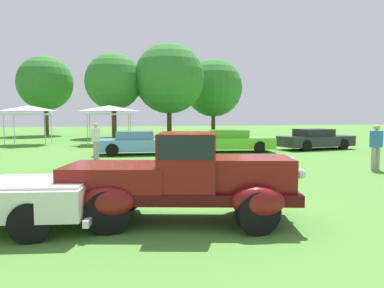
{
  "coord_description": "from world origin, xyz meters",
  "views": [
    {
      "loc": [
        -1.88,
        -7.08,
        2.03
      ],
      "look_at": [
        0.17,
        1.88,
        1.29
      ],
      "focal_mm": 33.49,
      "sensor_mm": 36.0,
      "label": 1
    }
  ],
  "objects_px": {
    "show_car_skyblue": "(138,143)",
    "spectator_between_cars": "(376,146)",
    "spectator_near_truck": "(96,140)",
    "canopy_tent_left_field": "(28,110)",
    "show_car_charcoal": "(316,139)",
    "feature_pickup_truck": "(183,177)",
    "canopy_tent_center_field": "(109,110)",
    "show_car_lime": "(232,141)"
  },
  "relations": [
    {
      "from": "show_car_skyblue",
      "to": "spectator_between_cars",
      "type": "bearing_deg",
      "value": -42.01
    },
    {
      "from": "spectator_near_truck",
      "to": "canopy_tent_left_field",
      "type": "height_order",
      "value": "canopy_tent_left_field"
    },
    {
      "from": "show_car_charcoal",
      "to": "spectator_between_cars",
      "type": "height_order",
      "value": "spectator_between_cars"
    },
    {
      "from": "feature_pickup_truck",
      "to": "canopy_tent_left_field",
      "type": "distance_m",
      "value": 21.11
    },
    {
      "from": "spectator_between_cars",
      "to": "canopy_tent_center_field",
      "type": "bearing_deg",
      "value": 123.85
    },
    {
      "from": "show_car_charcoal",
      "to": "feature_pickup_truck",
      "type": "bearing_deg",
      "value": -130.31
    },
    {
      "from": "feature_pickup_truck",
      "to": "canopy_tent_left_field",
      "type": "bearing_deg",
      "value": 108.79
    },
    {
      "from": "show_car_charcoal",
      "to": "canopy_tent_left_field",
      "type": "height_order",
      "value": "canopy_tent_left_field"
    },
    {
      "from": "spectator_near_truck",
      "to": "canopy_tent_center_field",
      "type": "xyz_separation_m",
      "value": [
        0.57,
        9.09,
        1.51
      ]
    },
    {
      "from": "show_car_charcoal",
      "to": "spectator_near_truck",
      "type": "relative_size",
      "value": 2.81
    },
    {
      "from": "show_car_skyblue",
      "to": "show_car_lime",
      "type": "xyz_separation_m",
      "value": [
        5.21,
        0.22,
        0.0
      ]
    },
    {
      "from": "show_car_skyblue",
      "to": "canopy_tent_left_field",
      "type": "distance_m",
      "value": 10.59
    },
    {
      "from": "feature_pickup_truck",
      "to": "canopy_tent_left_field",
      "type": "relative_size",
      "value": 1.62
    },
    {
      "from": "show_car_skyblue",
      "to": "spectator_near_truck",
      "type": "height_order",
      "value": "spectator_near_truck"
    },
    {
      "from": "feature_pickup_truck",
      "to": "show_car_lime",
      "type": "bearing_deg",
      "value": 66.83
    },
    {
      "from": "canopy_tent_left_field",
      "to": "show_car_charcoal",
      "type": "bearing_deg",
      "value": -23.13
    },
    {
      "from": "feature_pickup_truck",
      "to": "show_car_lime",
      "type": "height_order",
      "value": "feature_pickup_truck"
    },
    {
      "from": "feature_pickup_truck",
      "to": "canopy_tent_center_field",
      "type": "height_order",
      "value": "canopy_tent_center_field"
    },
    {
      "from": "spectator_between_cars",
      "to": "canopy_tent_left_field",
      "type": "height_order",
      "value": "canopy_tent_left_field"
    },
    {
      "from": "spectator_between_cars",
      "to": "canopy_tent_left_field",
      "type": "distance_m",
      "value": 21.43
    },
    {
      "from": "show_car_skyblue",
      "to": "spectator_near_truck",
      "type": "bearing_deg",
      "value": -132.84
    },
    {
      "from": "canopy_tent_left_field",
      "to": "canopy_tent_center_field",
      "type": "xyz_separation_m",
      "value": [
        5.4,
        -0.96,
        0.0
      ]
    },
    {
      "from": "canopy_tent_left_field",
      "to": "feature_pickup_truck",
      "type": "bearing_deg",
      "value": -71.21
    },
    {
      "from": "show_car_charcoal",
      "to": "show_car_lime",
      "type": "bearing_deg",
      "value": -177.38
    },
    {
      "from": "spectator_near_truck",
      "to": "feature_pickup_truck",
      "type": "bearing_deg",
      "value": -78.8
    },
    {
      "from": "canopy_tent_center_field",
      "to": "spectator_near_truck",
      "type": "bearing_deg",
      "value": -93.61
    },
    {
      "from": "spectator_between_cars",
      "to": "show_car_lime",
      "type": "bearing_deg",
      "value": 111.32
    },
    {
      "from": "show_car_skyblue",
      "to": "canopy_tent_left_field",
      "type": "height_order",
      "value": "canopy_tent_left_field"
    },
    {
      "from": "show_car_skyblue",
      "to": "spectator_between_cars",
      "type": "relative_size",
      "value": 2.58
    },
    {
      "from": "show_car_charcoal",
      "to": "spectator_near_truck",
      "type": "bearing_deg",
      "value": -168.21
    },
    {
      "from": "show_car_skyblue",
      "to": "canopy_tent_center_field",
      "type": "xyz_separation_m",
      "value": [
        -1.42,
        6.94,
        1.82
      ]
    },
    {
      "from": "feature_pickup_truck",
      "to": "show_car_skyblue",
      "type": "xyz_separation_m",
      "value": [
        0.04,
        12.03,
        -0.27
      ]
    },
    {
      "from": "spectator_near_truck",
      "to": "canopy_tent_left_field",
      "type": "xyz_separation_m",
      "value": [
        -4.82,
        10.05,
        1.51
      ]
    },
    {
      "from": "spectator_near_truck",
      "to": "show_car_lime",
      "type": "bearing_deg",
      "value": 18.26
    },
    {
      "from": "spectator_between_cars",
      "to": "spectator_near_truck",
      "type": "bearing_deg",
      "value": 152.9
    },
    {
      "from": "show_car_lime",
      "to": "spectator_near_truck",
      "type": "height_order",
      "value": "spectator_near_truck"
    },
    {
      "from": "show_car_charcoal",
      "to": "canopy_tent_center_field",
      "type": "xyz_separation_m",
      "value": [
        -11.99,
        6.47,
        1.82
      ]
    },
    {
      "from": "feature_pickup_truck",
      "to": "canopy_tent_center_field",
      "type": "distance_m",
      "value": 19.09
    },
    {
      "from": "show_car_skyblue",
      "to": "show_car_lime",
      "type": "height_order",
      "value": "same"
    },
    {
      "from": "show_car_lime",
      "to": "canopy_tent_left_field",
      "type": "distance_m",
      "value": 14.38
    },
    {
      "from": "show_car_skyblue",
      "to": "canopy_tent_center_field",
      "type": "distance_m",
      "value": 7.32
    },
    {
      "from": "feature_pickup_truck",
      "to": "show_car_skyblue",
      "type": "relative_size",
      "value": 1.04
    }
  ]
}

